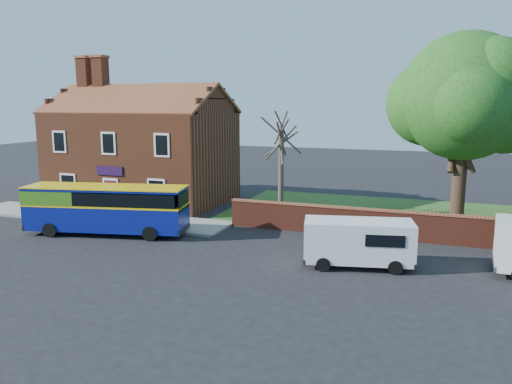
% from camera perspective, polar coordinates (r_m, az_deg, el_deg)
% --- Properties ---
extents(ground, '(120.00, 120.00, 0.00)m').
position_cam_1_polar(ground, '(24.92, -13.31, -6.93)').
color(ground, black).
rests_on(ground, ground).
extents(pavement, '(18.00, 3.50, 0.12)m').
position_cam_1_polar(pavement, '(33.42, -17.89, -2.70)').
color(pavement, gray).
rests_on(pavement, ground).
extents(kerb, '(18.00, 0.15, 0.14)m').
position_cam_1_polar(kerb, '(32.10, -19.82, -3.31)').
color(kerb, slate).
rests_on(kerb, ground).
extents(grass_strip, '(26.00, 12.00, 0.04)m').
position_cam_1_polar(grass_strip, '(33.52, 19.21, -2.81)').
color(grass_strip, '#426B28').
rests_on(grass_strip, ground).
extents(shop_building, '(12.30, 8.13, 10.50)m').
position_cam_1_polar(shop_building, '(37.52, -12.78, 4.09)').
color(shop_building, brown).
rests_on(shop_building, ground).
extents(boundary_wall, '(22.00, 0.38, 1.60)m').
position_cam_1_polar(boundary_wall, '(27.49, 19.00, -3.86)').
color(boundary_wall, maroon).
rests_on(boundary_wall, ground).
extents(bus, '(9.14, 4.12, 2.71)m').
position_cam_1_polar(bus, '(28.86, -17.23, -1.63)').
color(bus, navy).
rests_on(bus, ground).
extents(van_near, '(5.04, 2.88, 2.08)m').
position_cam_1_polar(van_near, '(22.64, 11.65, -5.52)').
color(van_near, white).
rests_on(van_near, ground).
extents(large_tree, '(9.18, 7.26, 11.19)m').
position_cam_1_polar(large_tree, '(31.38, 22.91, 9.59)').
color(large_tree, black).
rests_on(large_tree, ground).
extents(bare_tree, '(2.40, 2.86, 6.40)m').
position_cam_1_polar(bare_tree, '(31.04, 2.88, 2.88)').
color(bare_tree, '#4C4238').
rests_on(bare_tree, ground).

